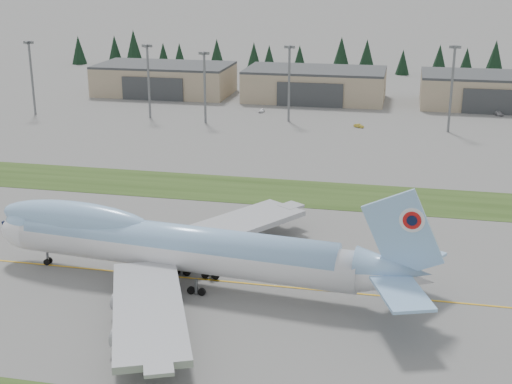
% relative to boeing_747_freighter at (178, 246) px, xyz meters
% --- Properties ---
extents(ground, '(7000.00, 7000.00, 0.00)m').
position_rel_boeing_747_freighter_xyz_m(ground, '(15.76, 1.97, -6.10)').
color(ground, slate).
rests_on(ground, ground).
extents(grass_strip_far, '(400.00, 18.00, 0.08)m').
position_rel_boeing_747_freighter_xyz_m(grass_strip_far, '(15.76, 46.97, -6.10)').
color(grass_strip_far, '#2B4217').
rests_on(grass_strip_far, ground).
extents(taxiway_line_main, '(400.00, 0.40, 0.02)m').
position_rel_boeing_747_freighter_xyz_m(taxiway_line_main, '(15.76, 1.97, -6.10)').
color(taxiway_line_main, gold).
rests_on(taxiway_line_main, ground).
extents(boeing_747_freighter, '(70.38, 60.37, 18.50)m').
position_rel_boeing_747_freighter_xyz_m(boeing_747_freighter, '(0.00, 0.00, 0.00)').
color(boeing_747_freighter, white).
rests_on(boeing_747_freighter, ground).
extents(hangar_left, '(48.00, 26.60, 10.80)m').
position_rel_boeing_747_freighter_xyz_m(hangar_left, '(-54.24, 151.87, -0.71)').
color(hangar_left, tan).
rests_on(hangar_left, ground).
extents(hangar_center, '(48.00, 26.60, 10.80)m').
position_rel_boeing_747_freighter_xyz_m(hangar_center, '(0.76, 151.87, -0.71)').
color(hangar_center, tan).
rests_on(hangar_center, ground).
extents(hangar_right, '(48.00, 26.60, 10.80)m').
position_rel_boeing_747_freighter_xyz_m(hangar_right, '(60.76, 151.87, -0.71)').
color(hangar_right, tan).
rests_on(hangar_right, ground).
extents(floodlight_masts, '(184.40, 10.60, 24.35)m').
position_rel_boeing_747_freighter_xyz_m(floodlight_masts, '(-1.68, 111.20, 9.82)').
color(floodlight_masts, slate).
rests_on(floodlight_masts, ground).
extents(service_vehicle_a, '(1.70, 3.62, 1.20)m').
position_rel_boeing_747_freighter_xyz_m(service_vehicle_a, '(-13.13, 126.84, -6.10)').
color(service_vehicle_a, white).
rests_on(service_vehicle_a, ground).
extents(service_vehicle_b, '(3.24, 2.53, 1.03)m').
position_rel_boeing_747_freighter_xyz_m(service_vehicle_b, '(19.10, 111.50, -6.10)').
color(service_vehicle_b, '#B1992C').
rests_on(service_vehicle_b, ground).
extents(service_vehicle_c, '(2.93, 4.79, 1.30)m').
position_rel_boeing_747_freighter_xyz_m(service_vehicle_c, '(60.96, 137.68, -6.10)').
color(service_vehicle_c, '#9C9CA0').
rests_on(service_vehicle_c, ground).
extents(conifer_belt, '(279.22, 14.89, 16.75)m').
position_rel_boeing_747_freighter_xyz_m(conifer_belt, '(10.04, 213.84, 0.72)').
color(conifer_belt, black).
rests_on(conifer_belt, ground).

